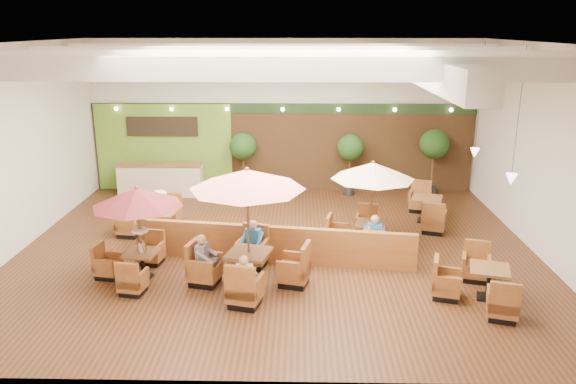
{
  "coord_description": "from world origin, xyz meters",
  "views": [
    {
      "loc": [
        0.62,
        -14.36,
        5.89
      ],
      "look_at": [
        0.3,
        0.5,
        1.5
      ],
      "focal_mm": 35.0,
      "sensor_mm": 36.0,
      "label": 1
    }
  ],
  "objects_px": {
    "table_0": "(136,212)",
    "topiary_0": "(243,149)",
    "table_1": "(248,207)",
    "diner_3": "(375,233)",
    "table_3": "(153,221)",
    "diner_2": "(204,255)",
    "table_4": "(476,284)",
    "table_5": "(426,210)",
    "topiary_1": "(350,150)",
    "diner_4": "(375,233)",
    "diner_0": "(245,275)",
    "topiary_2": "(434,147)",
    "table_2": "(370,185)",
    "diner_1": "(253,239)",
    "service_counter": "(161,179)",
    "booth_divider": "(278,244)"
  },
  "relations": [
    {
      "from": "table_1",
      "to": "diner_3",
      "type": "bearing_deg",
      "value": 40.07
    },
    {
      "from": "topiary_1",
      "to": "diner_4",
      "type": "distance_m",
      "value": 6.02
    },
    {
      "from": "topiary_2",
      "to": "diner_0",
      "type": "relative_size",
      "value": 3.24
    },
    {
      "from": "service_counter",
      "to": "booth_divider",
      "type": "xyz_separation_m",
      "value": [
        4.47,
        -5.97,
        -0.09
      ]
    },
    {
      "from": "diner_2",
      "to": "topiary_1",
      "type": "bearing_deg",
      "value": 159.48
    },
    {
      "from": "booth_divider",
      "to": "diner_3",
      "type": "xyz_separation_m",
      "value": [
        2.51,
        0.22,
        0.27
      ]
    },
    {
      "from": "table_4",
      "to": "table_5",
      "type": "xyz_separation_m",
      "value": [
        -0.0,
        5.19,
        0.03
      ]
    },
    {
      "from": "table_0",
      "to": "topiary_0",
      "type": "distance_m",
      "value": 7.41
    },
    {
      "from": "topiary_2",
      "to": "diner_3",
      "type": "distance_m",
      "value": 6.66
    },
    {
      "from": "table_1",
      "to": "topiary_2",
      "type": "relative_size",
      "value": 1.22
    },
    {
      "from": "diner_1",
      "to": "table_0",
      "type": "bearing_deg",
      "value": 31.5
    },
    {
      "from": "topiary_0",
      "to": "topiary_1",
      "type": "height_order",
      "value": "topiary_0"
    },
    {
      "from": "table_3",
      "to": "diner_0",
      "type": "distance_m",
      "value": 5.2
    },
    {
      "from": "booth_divider",
      "to": "diner_2",
      "type": "distance_m",
      "value": 2.16
    },
    {
      "from": "table_3",
      "to": "diner_2",
      "type": "height_order",
      "value": "table_3"
    },
    {
      "from": "table_1",
      "to": "diner_3",
      "type": "relative_size",
      "value": 3.72
    },
    {
      "from": "diner_0",
      "to": "diner_2",
      "type": "xyz_separation_m",
      "value": [
        -1.05,
        1.05,
        0.02
      ]
    },
    {
      "from": "table_4",
      "to": "table_2",
      "type": "bearing_deg",
      "value": 140.2
    },
    {
      "from": "table_0",
      "to": "diner_3",
      "type": "distance_m",
      "value": 6.01
    },
    {
      "from": "diner_1",
      "to": "table_2",
      "type": "bearing_deg",
      "value": -139.66
    },
    {
      "from": "topiary_1",
      "to": "service_counter",
      "type": "bearing_deg",
      "value": -178.32
    },
    {
      "from": "service_counter",
      "to": "topiary_1",
      "type": "xyz_separation_m",
      "value": [
        6.83,
        0.2,
        1.07
      ]
    },
    {
      "from": "topiary_0",
      "to": "diner_0",
      "type": "relative_size",
      "value": 3.04
    },
    {
      "from": "table_5",
      "to": "topiary_1",
      "type": "distance_m",
      "value": 3.83
    },
    {
      "from": "table_1",
      "to": "diner_2",
      "type": "height_order",
      "value": "table_1"
    },
    {
      "from": "table_1",
      "to": "diner_2",
      "type": "xyz_separation_m",
      "value": [
        -1.05,
        0.0,
        -1.18
      ]
    },
    {
      "from": "topiary_1",
      "to": "diner_1",
      "type": "xyz_separation_m",
      "value": [
        -2.99,
        -6.44,
        -0.91
      ]
    },
    {
      "from": "table_0",
      "to": "diner_0",
      "type": "height_order",
      "value": "table_0"
    },
    {
      "from": "service_counter",
      "to": "table_4",
      "type": "relative_size",
      "value": 1.14
    },
    {
      "from": "table_1",
      "to": "topiary_0",
      "type": "relative_size",
      "value": 1.3
    },
    {
      "from": "table_0",
      "to": "topiary_0",
      "type": "bearing_deg",
      "value": 85.44
    },
    {
      "from": "table_0",
      "to": "topiary_2",
      "type": "height_order",
      "value": "topiary_2"
    },
    {
      "from": "table_3",
      "to": "topiary_0",
      "type": "height_order",
      "value": "topiary_0"
    },
    {
      "from": "service_counter",
      "to": "diner_4",
      "type": "relative_size",
      "value": 4.04
    },
    {
      "from": "table_3",
      "to": "table_2",
      "type": "bearing_deg",
      "value": 2.46
    },
    {
      "from": "table_0",
      "to": "topiary_1",
      "type": "distance_m",
      "value": 9.15
    },
    {
      "from": "table_4",
      "to": "diner_3",
      "type": "bearing_deg",
      "value": 149.22
    },
    {
      "from": "table_1",
      "to": "table_2",
      "type": "bearing_deg",
      "value": 52.26
    },
    {
      "from": "diner_0",
      "to": "diner_2",
      "type": "bearing_deg",
      "value": 140.41
    },
    {
      "from": "table_4",
      "to": "table_1",
      "type": "bearing_deg",
      "value": -170.63
    },
    {
      "from": "table_4",
      "to": "diner_4",
      "type": "bearing_deg",
      "value": 149.22
    },
    {
      "from": "booth_divider",
      "to": "table_2",
      "type": "relative_size",
      "value": 2.83
    },
    {
      "from": "service_counter",
      "to": "table_5",
      "type": "height_order",
      "value": "service_counter"
    },
    {
      "from": "table_1",
      "to": "table_4",
      "type": "bearing_deg",
      "value": 7.35
    },
    {
      "from": "diner_0",
      "to": "diner_3",
      "type": "relative_size",
      "value": 0.94
    },
    {
      "from": "table_1",
      "to": "diner_4",
      "type": "height_order",
      "value": "table_1"
    },
    {
      "from": "topiary_2",
      "to": "diner_0",
      "type": "distance_m",
      "value": 10.48
    },
    {
      "from": "topiary_1",
      "to": "diner_2",
      "type": "distance_m",
      "value": 8.57
    },
    {
      "from": "service_counter",
      "to": "diner_3",
      "type": "height_order",
      "value": "diner_3"
    },
    {
      "from": "topiary_0",
      "to": "diner_1",
      "type": "relative_size",
      "value": 2.96
    }
  ]
}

